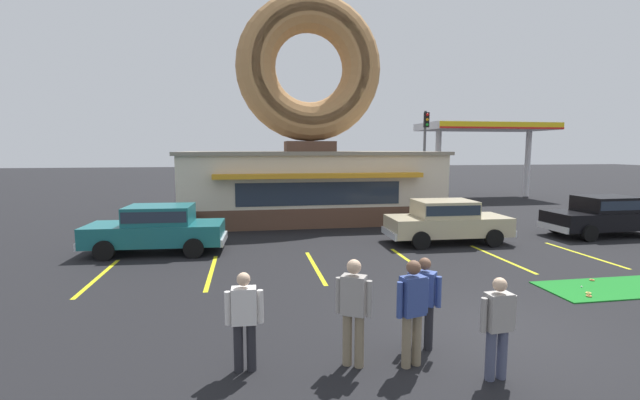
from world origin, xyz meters
The scene contains 24 objects.
ground_plane centered at (0.00, 0.00, 0.00)m, with size 160.00×160.00×0.00m, color black.
donut_shop_building centered at (-1.64, 13.94, 3.74)m, with size 12.30×6.75×10.96m.
putting_mat centered at (4.79, 1.79, 0.01)m, with size 4.59×1.57×0.03m, color #197523.
mini_donut_near_left centered at (3.15, 1.30, 0.05)m, with size 0.13×0.13×0.04m, color #D17F47.
mini_donut_mid_left centered at (3.29, 1.48, 0.05)m, with size 0.13×0.13×0.04m, color #E5C666.
mini_donut_mid_right centered at (4.20, 2.38, 0.05)m, with size 0.13×0.13×0.04m, color #D17F47.
golf_ball centered at (3.49, 1.92, 0.05)m, with size 0.04×0.04×0.04m, color white.
car_champagne centered at (2.53, 7.44, 0.87)m, with size 4.60×2.07×1.60m.
car_black centered at (9.37, 7.62, 0.87)m, with size 4.59×2.03×1.60m.
car_teal centered at (-7.73, 7.65, 0.87)m, with size 4.63×2.13×1.60m.
pedestrian_blue_sweater_man centered at (-1.05, -1.60, 0.87)m, with size 0.59×0.27×1.59m.
pedestrian_hooded_kid centered at (-1.73, -0.44, 0.90)m, with size 0.48×0.43×1.62m.
pedestrian_leather_jacket_man centered at (-4.80, -0.71, 0.88)m, with size 0.60×0.25×1.59m.
pedestrian_clipboard_woman centered at (-2.17, -1.01, 0.97)m, with size 0.58×0.33×1.74m.
pedestrian_beanie_man centered at (-3.09, -0.84, 0.98)m, with size 0.53×0.40×1.76m.
trash_bin centered at (-7.09, 10.60, 0.50)m, with size 0.57×0.57×0.97m.
traffic_light_pole centered at (6.11, 17.85, 3.71)m, with size 0.28×0.47×5.80m.
gas_station_canopy centered at (12.05, 21.19, 4.86)m, with size 9.00×4.46×5.30m.
parking_stripe_far_left centered at (-8.78, 5.00, 0.00)m, with size 0.12×3.60×0.01m, color yellow.
parking_stripe_left centered at (-5.78, 5.00, 0.00)m, with size 0.12×3.60×0.01m, color yellow.
parking_stripe_mid_left centered at (-2.78, 5.00, 0.00)m, with size 0.12×3.60×0.01m, color yellow.
parking_stripe_centre centered at (0.22, 5.00, 0.00)m, with size 0.12×3.60×0.01m, color yellow.
parking_stripe_mid_right centered at (3.22, 5.00, 0.00)m, with size 0.12×3.60×0.01m, color yellow.
parking_stripe_right centered at (6.22, 5.00, 0.00)m, with size 0.12×3.60×0.01m, color yellow.
Camera 1 is at (-4.71, -7.20, 3.48)m, focal length 24.00 mm.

